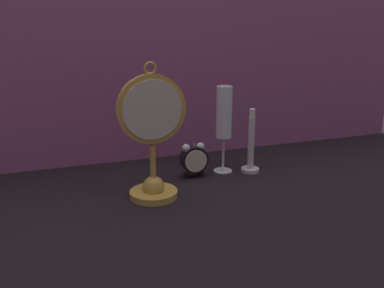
# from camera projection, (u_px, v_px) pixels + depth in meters

# --- Properties ---
(ground_plane) EXTENTS (4.00, 4.00, 0.00)m
(ground_plane) POSITION_uv_depth(u_px,v_px,m) (203.00, 195.00, 1.04)
(ground_plane) COLOR black
(fabric_backdrop_drape) EXTENTS (1.66, 0.01, 0.62)m
(fabric_backdrop_drape) POSITION_uv_depth(u_px,v_px,m) (164.00, 54.00, 1.24)
(fabric_backdrop_drape) COLOR #8E4C7F
(fabric_backdrop_drape) RESTS_ON ground_plane
(pocket_watch_on_stand) EXTENTS (0.16, 0.11, 0.32)m
(pocket_watch_on_stand) POSITION_uv_depth(u_px,v_px,m) (152.00, 143.00, 0.99)
(pocket_watch_on_stand) COLOR gold
(pocket_watch_on_stand) RESTS_ON ground_plane
(alarm_clock_twin_bell) EXTENTS (0.07, 0.03, 0.09)m
(alarm_clock_twin_bell) POSITION_uv_depth(u_px,v_px,m) (194.00, 158.00, 1.14)
(alarm_clock_twin_bell) COLOR black
(alarm_clock_twin_bell) RESTS_ON ground_plane
(champagne_flute) EXTENTS (0.05, 0.05, 0.24)m
(champagne_flute) POSITION_uv_depth(u_px,v_px,m) (224.00, 118.00, 1.15)
(champagne_flute) COLOR silver
(champagne_flute) RESTS_ON ground_plane
(brass_candlestick) EXTENTS (0.05, 0.05, 0.18)m
(brass_candlestick) POSITION_uv_depth(u_px,v_px,m) (251.00, 150.00, 1.18)
(brass_candlestick) COLOR silver
(brass_candlestick) RESTS_ON ground_plane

